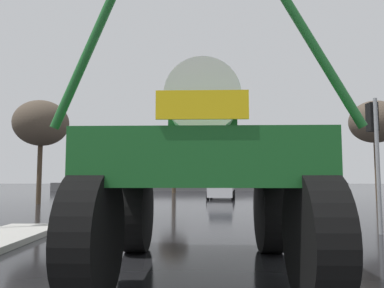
% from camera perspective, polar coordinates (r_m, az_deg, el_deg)
% --- Properties ---
extents(ground_plane, '(120.00, 120.00, 0.00)m').
position_cam_1_polar(ground_plane, '(17.50, 1.96, -10.36)').
color(ground_plane, black).
extents(oversize_sprayer, '(4.08, 5.03, 4.24)m').
position_cam_1_polar(oversize_sprayer, '(6.38, 1.70, -4.21)').
color(oversize_sprayer, black).
rests_on(oversize_sprayer, ground).
extents(sedan_ahead, '(2.30, 4.29, 1.52)m').
position_cam_1_polar(sedan_ahead, '(26.39, 4.61, -6.99)').
color(sedan_ahead, silver).
rests_on(sedan_ahead, ground).
extents(traffic_signal_near_right, '(0.24, 0.54, 3.87)m').
position_cam_1_polar(traffic_signal_near_right, '(11.83, 26.57, 1.31)').
color(traffic_signal_near_right, gray).
rests_on(traffic_signal_near_right, ground).
extents(bare_tree_left, '(3.20, 3.20, 6.14)m').
position_cam_1_polar(bare_tree_left, '(23.58, -22.54, 2.97)').
color(bare_tree_left, '#473828').
rests_on(bare_tree_left, ground).
extents(bare_tree_right, '(3.33, 3.33, 6.68)m').
position_cam_1_polar(bare_tree_right, '(27.45, 26.71, 3.06)').
color(bare_tree_right, '#473828').
rests_on(bare_tree_right, ground).
extents(bare_tree_far_center, '(2.88, 2.88, 6.44)m').
position_cam_1_polar(bare_tree_far_center, '(35.31, -2.83, 0.67)').
color(bare_tree_far_center, '#473828').
rests_on(bare_tree_far_center, ground).
extents(roadside_barrier, '(31.88, 0.24, 0.90)m').
position_cam_1_polar(roadside_barrier, '(39.24, 1.09, -6.74)').
color(roadside_barrier, '#59595B').
rests_on(roadside_barrier, ground).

